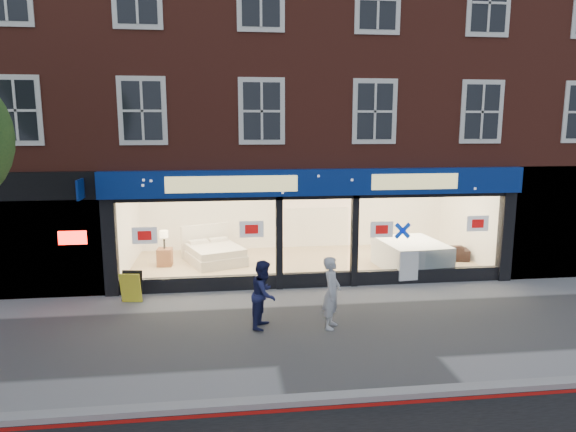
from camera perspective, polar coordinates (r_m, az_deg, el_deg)
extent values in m
plane|color=gray|center=(11.67, 5.93, -12.43)|extent=(120.00, 120.00, 0.00)
cube|color=#8C0A07|center=(8.98, 10.63, -19.85)|extent=(60.00, 0.10, 0.01)
cube|color=gray|center=(9.12, 10.24, -18.95)|extent=(60.00, 0.25, 0.12)
cube|color=tan|center=(16.53, 1.85, -5.34)|extent=(11.00, 4.50, 0.10)
cube|color=maroon|center=(17.79, 1.07, 17.21)|extent=(19.00, 8.00, 6.70)
cube|color=navy|center=(13.68, 3.46, 3.76)|extent=(11.40, 0.28, 0.70)
cube|color=black|center=(14.44, 3.19, -7.06)|extent=(11.00, 0.18, 0.40)
cube|color=black|center=(14.22, -19.14, -3.29)|extent=(0.35, 0.30, 2.60)
cube|color=black|center=(16.03, 23.00, -2.06)|extent=(0.35, 0.30, 2.60)
cube|color=white|center=(13.84, -10.07, -2.60)|extent=(4.20, 0.02, 2.10)
cube|color=white|center=(14.96, 15.65, -1.86)|extent=(4.20, 0.02, 2.10)
cube|color=white|center=(14.35, 3.11, -3.23)|extent=(1.80, 0.02, 2.10)
cube|color=silver|center=(18.43, 0.79, 0.27)|extent=(11.00, 0.20, 2.60)
cube|color=#FFEAC6|center=(16.04, 1.90, 3.47)|extent=(11.00, 4.50, 0.12)
cube|color=black|center=(14.97, -26.91, -1.81)|extent=(3.80, 0.60, 3.30)
cube|color=#FF140C|center=(14.28, -22.83, -2.24)|extent=(0.70, 0.04, 0.35)
cube|color=black|center=(17.17, 28.62, -0.54)|extent=(4.00, 0.40, 3.30)
cube|color=beige|center=(16.58, -8.07, -4.65)|extent=(2.08, 2.24, 0.32)
cube|color=beige|center=(16.51, -8.10, -3.74)|extent=(2.00, 2.15, 0.23)
cube|color=beige|center=(17.38, -9.19, -2.68)|extent=(1.56, 0.68, 1.09)
cube|color=beige|center=(16.97, -9.94, -2.83)|extent=(0.65, 0.48, 0.11)
cube|color=beige|center=(17.18, -7.78, -2.60)|extent=(0.65, 0.48, 0.11)
cube|color=brown|center=(16.55, -13.52, -4.45)|extent=(0.47, 0.47, 0.55)
cube|color=white|center=(16.19, 13.45, -5.26)|extent=(1.93, 2.34, 0.29)
cube|color=white|center=(16.11, 13.49, -4.27)|extent=(1.93, 2.34, 0.29)
cube|color=white|center=(16.04, 13.53, -3.28)|extent=(1.93, 2.34, 0.29)
imported|color=black|center=(17.57, 16.54, -3.79)|extent=(1.88, 1.04, 0.52)
cube|color=yellow|center=(13.73, -17.01, -7.54)|extent=(0.57, 0.41, 0.80)
imported|color=#B7B9C0|center=(11.49, 4.86, -8.46)|extent=(0.59, 0.70, 1.62)
imported|color=#191C46|center=(11.51, -2.68, -8.64)|extent=(0.80, 0.90, 1.53)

